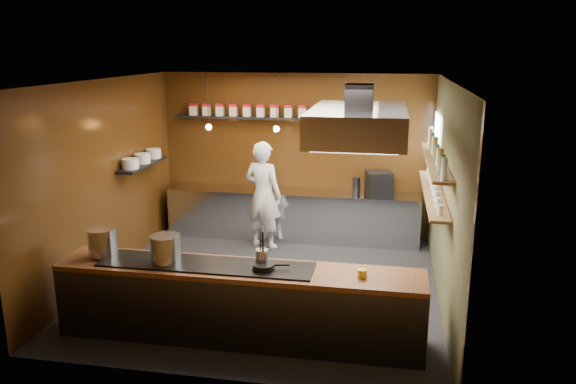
% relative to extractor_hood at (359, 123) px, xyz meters
% --- Properties ---
extents(floor, '(5.00, 5.00, 0.00)m').
position_rel_extractor_hood_xyz_m(floor, '(-1.30, 0.40, -2.51)').
color(floor, black).
rests_on(floor, ground).
extents(back_wall, '(5.00, 0.00, 5.00)m').
position_rel_extractor_hood_xyz_m(back_wall, '(-1.30, 2.90, -1.01)').
color(back_wall, black).
rests_on(back_wall, ground).
extents(left_wall, '(0.00, 5.00, 5.00)m').
position_rel_extractor_hood_xyz_m(left_wall, '(-3.80, 0.40, -1.01)').
color(left_wall, black).
rests_on(left_wall, ground).
extents(right_wall, '(0.00, 5.00, 5.00)m').
position_rel_extractor_hood_xyz_m(right_wall, '(1.20, 0.40, -1.01)').
color(right_wall, brown).
rests_on(right_wall, ground).
extents(ceiling, '(5.00, 5.00, 0.00)m').
position_rel_extractor_hood_xyz_m(ceiling, '(-1.30, 0.40, 0.49)').
color(ceiling, silver).
rests_on(ceiling, back_wall).
extents(window_pane, '(0.00, 1.00, 1.00)m').
position_rel_extractor_hood_xyz_m(window_pane, '(1.15, 2.10, -0.61)').
color(window_pane, white).
rests_on(window_pane, right_wall).
extents(prep_counter, '(4.60, 0.65, 0.90)m').
position_rel_extractor_hood_xyz_m(prep_counter, '(-1.30, 2.57, -2.06)').
color(prep_counter, silver).
rests_on(prep_counter, floor).
extents(pass_counter, '(4.40, 0.72, 0.94)m').
position_rel_extractor_hood_xyz_m(pass_counter, '(-1.30, -1.20, -2.04)').
color(pass_counter, '#38383D').
rests_on(pass_counter, floor).
extents(tin_shelf, '(2.60, 0.26, 0.04)m').
position_rel_extractor_hood_xyz_m(tin_shelf, '(-2.20, 2.76, -0.31)').
color(tin_shelf, black).
rests_on(tin_shelf, back_wall).
extents(plate_shelf, '(0.30, 1.40, 0.04)m').
position_rel_extractor_hood_xyz_m(plate_shelf, '(-3.64, 1.40, -0.96)').
color(plate_shelf, black).
rests_on(plate_shelf, left_wall).
extents(bottle_shelf_upper, '(0.26, 2.80, 0.04)m').
position_rel_extractor_hood_xyz_m(bottle_shelf_upper, '(1.04, 0.70, -0.59)').
color(bottle_shelf_upper, brown).
rests_on(bottle_shelf_upper, right_wall).
extents(bottle_shelf_lower, '(0.26, 2.80, 0.04)m').
position_rel_extractor_hood_xyz_m(bottle_shelf_lower, '(1.04, 0.70, -1.06)').
color(bottle_shelf_lower, brown).
rests_on(bottle_shelf_lower, right_wall).
extents(extractor_hood, '(1.20, 2.00, 0.72)m').
position_rel_extractor_hood_xyz_m(extractor_hood, '(0.00, 0.00, 0.00)').
color(extractor_hood, '#38383D').
rests_on(extractor_hood, ceiling).
extents(pendant_left, '(0.10, 0.10, 0.95)m').
position_rel_extractor_hood_xyz_m(pendant_left, '(-2.70, 2.10, -0.35)').
color(pendant_left, black).
rests_on(pendant_left, ceiling).
extents(pendant_right, '(0.10, 0.10, 0.95)m').
position_rel_extractor_hood_xyz_m(pendant_right, '(-1.50, 2.10, -0.35)').
color(pendant_right, black).
rests_on(pendant_right, ceiling).
extents(storage_tins, '(2.43, 0.13, 0.22)m').
position_rel_extractor_hood_xyz_m(storage_tins, '(-2.05, 2.76, -0.17)').
color(storage_tins, beige).
rests_on(storage_tins, tin_shelf).
extents(plate_stacks, '(0.26, 1.16, 0.16)m').
position_rel_extractor_hood_xyz_m(plate_stacks, '(-3.64, 1.40, -0.86)').
color(plate_stacks, white).
rests_on(plate_stacks, plate_shelf).
extents(bottles, '(0.06, 2.66, 0.24)m').
position_rel_extractor_hood_xyz_m(bottles, '(1.04, 0.70, -0.45)').
color(bottles, silver).
rests_on(bottles, bottle_shelf_upper).
extents(wine_glasses, '(0.07, 2.37, 0.13)m').
position_rel_extractor_hood_xyz_m(wine_glasses, '(1.04, 0.70, -0.97)').
color(wine_glasses, silver).
rests_on(wine_glasses, bottle_shelf_lower).
extents(stockpot_large, '(0.41, 0.41, 0.34)m').
position_rel_extractor_hood_xyz_m(stockpot_large, '(-3.05, -1.14, -1.39)').
color(stockpot_large, silver).
rests_on(stockpot_large, pass_counter).
extents(stockpot_small, '(0.39, 0.39, 0.34)m').
position_rel_extractor_hood_xyz_m(stockpot_small, '(-2.18, -1.25, -1.39)').
color(stockpot_small, silver).
rests_on(stockpot_small, pass_counter).
extents(utensil_crock, '(0.16, 0.16, 0.20)m').
position_rel_extractor_hood_xyz_m(utensil_crock, '(-1.02, -1.14, -1.47)').
color(utensil_crock, silver).
rests_on(utensil_crock, pass_counter).
extents(frying_pan, '(0.43, 0.27, 0.07)m').
position_rel_extractor_hood_xyz_m(frying_pan, '(-0.97, -1.25, -1.53)').
color(frying_pan, black).
rests_on(frying_pan, pass_counter).
extents(butter_jar, '(0.13, 0.13, 0.10)m').
position_rel_extractor_hood_xyz_m(butter_jar, '(0.16, -1.23, -1.54)').
color(butter_jar, yellow).
rests_on(butter_jar, pass_counter).
extents(espresso_machine, '(0.52, 0.51, 0.43)m').
position_rel_extractor_hood_xyz_m(espresso_machine, '(0.25, 2.53, -1.39)').
color(espresso_machine, black).
rests_on(espresso_machine, prep_counter).
extents(chef, '(0.80, 0.65, 1.90)m').
position_rel_extractor_hood_xyz_m(chef, '(-1.72, 2.01, -1.56)').
color(chef, white).
rests_on(chef, floor).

